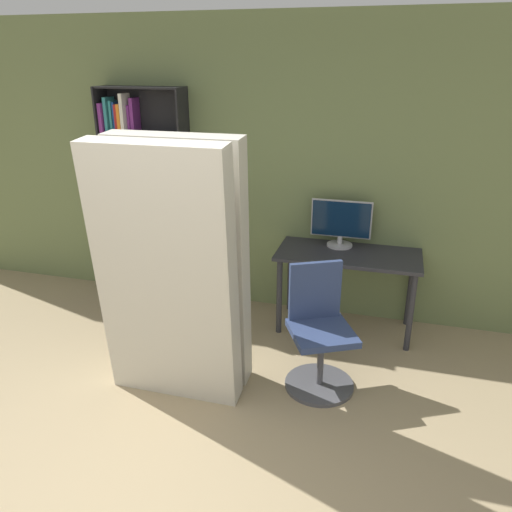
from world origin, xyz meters
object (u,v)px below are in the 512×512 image
office_chair (319,339)px  mattress_near (166,279)px  monitor (341,222)px  bookshelf (140,199)px  mattress_far (183,264)px

office_chair → mattress_near: 1.22m
monitor → office_chair: size_ratio=0.57×
monitor → bookshelf: bookshelf is taller
mattress_near → bookshelf: bearing=122.9°
mattress_near → mattress_far: mattress_near is taller
bookshelf → mattress_far: bearing=-51.6°
office_chair → mattress_far: size_ratio=0.50×
bookshelf → mattress_far: 1.59m
office_chair → bookshelf: bookshelf is taller
mattress_far → office_chair: bearing=9.0°
office_chair → bookshelf: 2.35m
monitor → office_chair: (-0.00, -1.05, -0.58)m
monitor → mattress_far: bearing=-129.4°
mattress_far → mattress_near: bearing=-90.0°
monitor → mattress_far: 1.57m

